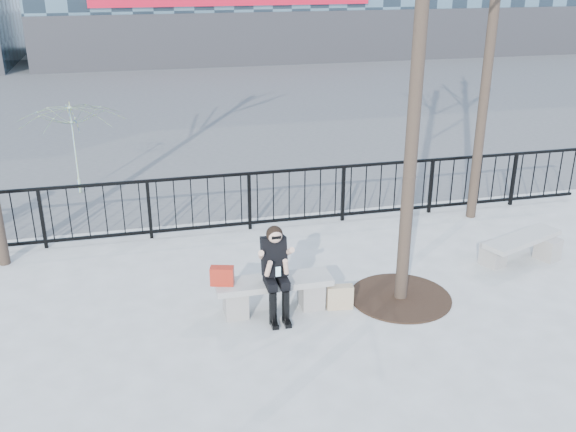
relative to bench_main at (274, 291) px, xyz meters
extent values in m
plane|color=gray|center=(0.00, 0.00, -0.30)|extent=(120.00, 120.00, 0.00)
cube|color=#474747|center=(0.00, 15.00, -0.30)|extent=(60.00, 23.00, 0.01)
cube|color=black|center=(0.00, 3.00, 0.78)|extent=(14.00, 0.05, 0.05)
cube|color=black|center=(0.00, 3.00, -0.18)|extent=(14.00, 0.05, 0.05)
cube|color=#2D2D30|center=(3.00, 21.96, 0.90)|extent=(18.00, 0.08, 2.40)
cube|color=#2D2D30|center=(20.00, 21.96, 0.90)|extent=(16.00, 0.08, 2.40)
cylinder|color=black|center=(1.90, -0.10, 3.45)|extent=(0.18, 0.18, 7.50)
cylinder|color=black|center=(4.50, 2.60, 3.20)|extent=(0.18, 0.18, 7.00)
cylinder|color=black|center=(1.90, -0.10, -0.29)|extent=(1.50, 1.50, 0.02)
cube|color=slate|center=(-0.55, 0.00, -0.10)|extent=(0.32, 0.38, 0.40)
cube|color=slate|center=(0.55, 0.00, -0.10)|extent=(0.32, 0.38, 0.40)
cube|color=#999691|center=(0.00, 0.00, 0.14)|extent=(1.65, 0.46, 0.09)
cube|color=slate|center=(3.80, 0.59, -0.12)|extent=(0.30, 0.35, 0.37)
cube|color=slate|center=(4.81, 0.59, -0.12)|extent=(0.30, 0.35, 0.37)
cube|color=#999691|center=(4.31, 0.59, 0.11)|extent=(1.52, 0.42, 0.08)
cube|color=#A42214|center=(-0.72, 0.02, 0.32)|extent=(0.35, 0.23, 0.26)
cube|color=#C3B68A|center=(0.93, -0.17, -0.12)|extent=(0.39, 0.18, 0.36)
imported|color=#EAF737|center=(-2.97, 5.71, 0.69)|extent=(2.70, 2.73, 1.98)
camera|label=1|loc=(-1.68, -7.85, 4.39)|focal=40.00mm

